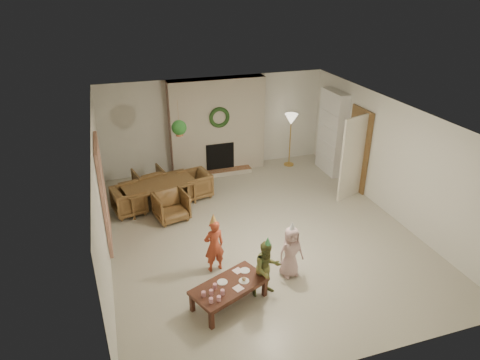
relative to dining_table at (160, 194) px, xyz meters
name	(u,v)px	position (x,y,z in m)	size (l,w,h in m)	color
floor	(259,231)	(1.81, -1.76, -0.28)	(7.00, 7.00, 0.00)	#B7B29E
ceiling	(262,116)	(1.81, -1.76, 2.22)	(7.00, 7.00, 0.00)	white
wall_back	(215,124)	(1.81, 1.74, 0.97)	(7.00, 7.00, 0.00)	silver
wall_front	(357,291)	(1.81, -5.26, 0.97)	(7.00, 7.00, 0.00)	silver
wall_left	(101,199)	(-1.19, -1.76, 0.97)	(7.00, 7.00, 0.00)	silver
wall_right	(392,159)	(4.81, -1.76, 0.97)	(7.00, 7.00, 0.00)	silver
fireplace_mass	(217,126)	(1.81, 1.54, 0.97)	(2.50, 0.40, 2.50)	#4C1414
fireplace_hearth	(222,172)	(1.81, 1.19, -0.22)	(1.60, 0.30, 0.12)	brown
fireplace_firebox	(220,157)	(1.81, 1.36, 0.17)	(0.75, 0.12, 0.75)	black
fireplace_wreath	(219,117)	(1.81, 1.31, 1.27)	(0.54, 0.54, 0.10)	#1A3B16
floor_lamp_base	(289,164)	(3.78, 1.24, -0.27)	(0.28, 0.28, 0.03)	gold
floor_lamp_post	(290,142)	(3.78, 1.24, 0.41)	(0.03, 0.03, 1.33)	gold
floor_lamp_shade	(291,119)	(3.78, 1.24, 1.05)	(0.36, 0.36, 0.30)	beige
bookshelf_carcass	(332,133)	(4.65, 0.54, 0.82)	(0.30, 1.00, 2.20)	white
bookshelf_shelf_a	(329,156)	(4.63, 0.54, 0.17)	(0.30, 0.92, 0.03)	white
bookshelf_shelf_b	(330,142)	(4.63, 0.54, 0.57)	(0.30, 0.92, 0.03)	white
bookshelf_shelf_c	(332,127)	(4.63, 0.54, 0.97)	(0.30, 0.92, 0.03)	white
bookshelf_shelf_d	(333,112)	(4.63, 0.54, 1.37)	(0.30, 0.92, 0.03)	white
books_row_lower	(332,153)	(4.61, 0.39, 0.31)	(0.20, 0.40, 0.24)	#B14920
books_row_mid	(329,136)	(4.61, 0.59, 0.71)	(0.20, 0.44, 0.24)	#2A5E9C
books_row_upper	(333,124)	(4.61, 0.44, 1.10)	(0.20, 0.36, 0.22)	gold
door_frame	(358,150)	(4.77, -0.56, 0.74)	(0.05, 0.86, 2.04)	brown
door_leaf	(353,158)	(4.39, -0.94, 0.72)	(0.05, 0.80, 2.00)	beige
curtain_panel	(103,194)	(-1.15, -1.56, 0.97)	(0.06, 1.20, 2.00)	#C8A78D
dining_table	(160,194)	(0.00, 0.00, 0.00)	(1.61, 0.90, 0.57)	brown
dining_chair_near	(171,206)	(0.15, -0.69, 0.03)	(0.67, 0.69, 0.63)	brown
dining_chair_far	(149,181)	(-0.15, 0.69, 0.03)	(0.67, 0.69, 0.63)	brown
dining_chair_left	(129,200)	(-0.69, -0.15, 0.03)	(0.67, 0.69, 0.63)	brown
dining_chair_right	(195,184)	(0.87, 0.19, 0.03)	(0.67, 0.69, 0.63)	brown
hanging_plant_cord	(178,117)	(0.51, -0.26, 1.87)	(0.01, 0.01, 0.70)	tan
hanging_plant_pot	(179,133)	(0.51, -0.26, 1.52)	(0.16, 0.16, 0.12)	brown
hanging_plant_foliage	(179,128)	(0.51, -0.26, 1.64)	(0.32, 0.32, 0.32)	#194C1A
coffee_table_top	(229,286)	(0.60, -3.62, 0.06)	(1.22, 0.61, 0.06)	#4B2619
coffee_table_apron	(229,289)	(0.60, -3.62, 0.00)	(1.13, 0.52, 0.08)	#4B2619
coffee_leg_fl	(212,320)	(0.19, -4.07, -0.12)	(0.07, 0.07, 0.32)	#4B2619
coffee_leg_fr	(265,288)	(1.21, -3.63, -0.12)	(0.07, 0.07, 0.32)	#4B2619
coffee_leg_bl	(192,303)	(-0.01, -3.62, -0.12)	(0.07, 0.07, 0.32)	#4B2619
coffee_leg_br	(245,273)	(1.01, -3.17, -0.12)	(0.07, 0.07, 0.32)	#4B2619
cup_a	(211,300)	(0.23, -3.94, 0.13)	(0.07, 0.07, 0.08)	white
cup_b	(204,294)	(0.15, -3.77, 0.13)	(0.07, 0.07, 0.08)	white
cup_c	(219,299)	(0.35, -3.94, 0.13)	(0.07, 0.07, 0.08)	white
cup_d	(211,292)	(0.27, -3.77, 0.13)	(0.07, 0.07, 0.08)	white
cup_e	(222,292)	(0.44, -3.82, 0.13)	(0.07, 0.07, 0.08)	white
cup_f	(215,286)	(0.36, -3.64, 0.13)	(0.07, 0.07, 0.08)	white
plate_a	(222,282)	(0.51, -3.54, 0.10)	(0.17, 0.17, 0.01)	white
plate_b	(244,281)	(0.85, -3.62, 0.10)	(0.17, 0.17, 0.01)	white
plate_c	(245,270)	(0.95, -3.37, 0.10)	(0.17, 0.17, 0.01)	white
food_scoop	(244,279)	(0.85, -3.62, 0.13)	(0.07, 0.07, 0.07)	tan
napkin_left	(238,288)	(0.71, -3.76, 0.09)	(0.14, 0.14, 0.01)	#FFBBC4
napkin_right	(238,271)	(0.83, -3.34, 0.09)	(0.14, 0.14, 0.01)	#FFBBC4
child_red	(214,246)	(0.60, -2.70, 0.23)	(0.37, 0.25, 1.03)	#B54126
party_hat_red	(213,219)	(0.60, -2.70, 0.79)	(0.14, 0.14, 0.19)	gold
child_plaid	(267,269)	(1.26, -3.58, 0.22)	(0.49, 0.38, 1.00)	olive
party_hat_plaid	(268,241)	(1.26, -3.58, 0.75)	(0.12, 0.12, 0.16)	#4EB768
child_pink	(291,252)	(1.83, -3.25, 0.20)	(0.47, 0.31, 0.96)	#D3A8A9
party_hat_pink	(292,226)	(1.83, -3.25, 0.72)	(0.13, 0.13, 0.17)	silver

